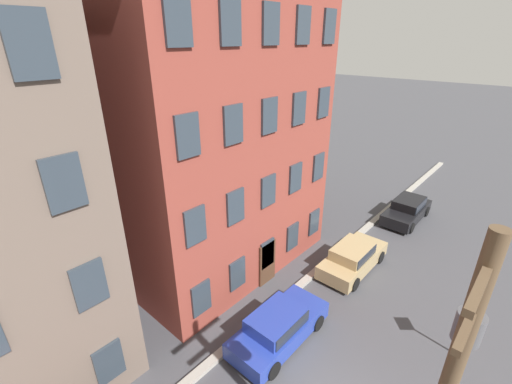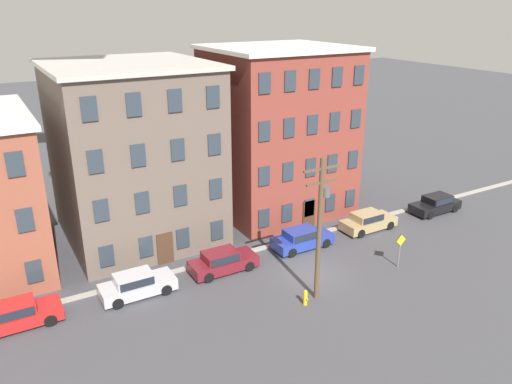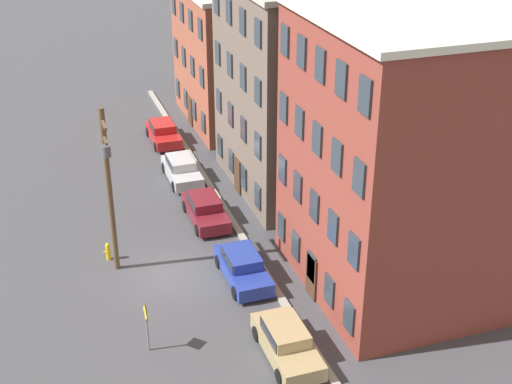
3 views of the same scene
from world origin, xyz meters
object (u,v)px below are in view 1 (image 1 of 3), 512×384
caution_sign (467,323)px  car_blue (278,326)px  car_tan (353,257)px  car_black (407,209)px

caution_sign → car_blue: bearing=125.6°
car_tan → caution_sign: size_ratio=1.83×
car_tan → caution_sign: bearing=-111.9°
car_black → car_tan: bearing=178.7°
car_black → caution_sign: 10.86m
car_blue → car_black: bearing=-0.8°
car_tan → car_blue: bearing=179.8°
car_tan → car_black: same height
car_blue → car_tan: (6.11, -0.02, 0.00)m
caution_sign → car_tan: bearing=68.1°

